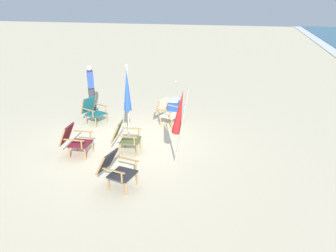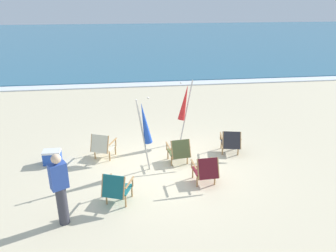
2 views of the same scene
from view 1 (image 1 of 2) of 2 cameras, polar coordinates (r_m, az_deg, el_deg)
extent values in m
plane|color=beige|center=(9.11, -7.64, -3.29)|extent=(80.00, 80.00, 0.00)
cube|color=maroon|center=(8.64, -15.04, -2.99)|extent=(0.55, 0.51, 0.04)
cube|color=maroon|center=(8.70, -17.25, -1.36)|extent=(0.51, 0.27, 0.49)
cylinder|color=#AD7F4C|center=(8.82, -13.04, -3.43)|extent=(0.04, 0.04, 0.32)
cylinder|color=#AD7F4C|center=(8.43, -14.25, -4.75)|extent=(0.04, 0.04, 0.32)
cylinder|color=#AD7F4C|center=(8.99, -15.58, -3.19)|extent=(0.04, 0.04, 0.32)
cylinder|color=#AD7F4C|center=(8.61, -16.88, -4.46)|extent=(0.04, 0.04, 0.32)
cube|color=#AD7F4C|center=(8.80, -14.55, -0.93)|extent=(0.07, 0.53, 0.02)
cylinder|color=#AD7F4C|center=(8.76, -13.36, -1.68)|extent=(0.04, 0.04, 0.22)
cube|color=#AD7F4C|center=(8.33, -16.09, -2.38)|extent=(0.07, 0.53, 0.02)
cylinder|color=#AD7F4C|center=(8.30, -14.85, -3.18)|extent=(0.04, 0.04, 0.22)
cylinder|color=#AD7F4C|center=(8.90, -16.53, -0.73)|extent=(0.05, 0.25, 0.49)
cylinder|color=#AD7F4C|center=(8.49, -18.00, -2.02)|extent=(0.05, 0.25, 0.49)
cube|color=#28282D|center=(7.05, -7.95, -8.32)|extent=(0.60, 0.57, 0.04)
cube|color=#28282D|center=(7.12, -10.54, -6.05)|extent=(0.54, 0.37, 0.47)
cylinder|color=#AD7F4C|center=(7.20, -5.41, -8.98)|extent=(0.04, 0.04, 0.32)
cylinder|color=#AD7F4C|center=(6.86, -7.39, -10.76)|extent=(0.04, 0.04, 0.32)
cylinder|color=#AD7F4C|center=(7.40, -8.34, -8.20)|extent=(0.04, 0.04, 0.32)
cylinder|color=#AD7F4C|center=(7.07, -10.41, -9.88)|extent=(0.04, 0.04, 0.32)
cube|color=#AD7F4C|center=(7.16, -6.98, -5.76)|extent=(0.14, 0.52, 0.02)
cylinder|color=#AD7F4C|center=(7.12, -5.64, -6.85)|extent=(0.04, 0.04, 0.22)
cube|color=#AD7F4C|center=(6.75, -9.47, -7.72)|extent=(0.14, 0.52, 0.02)
cylinder|color=#AD7F4C|center=(6.71, -8.07, -8.90)|extent=(0.04, 0.04, 0.22)
cylinder|color=#AD7F4C|center=(7.31, -9.41, -5.23)|extent=(0.10, 0.29, 0.48)
cylinder|color=#AD7F4C|center=(6.94, -11.74, -6.92)|extent=(0.10, 0.29, 0.48)
cube|color=#515B33|center=(8.60, -6.56, -2.47)|extent=(0.57, 0.53, 0.04)
cube|color=#515B33|center=(8.59, -8.87, -0.90)|extent=(0.52, 0.30, 0.49)
cylinder|color=#AD7F4C|center=(8.83, -4.81, -2.88)|extent=(0.04, 0.04, 0.32)
cylinder|color=#AD7F4C|center=(8.41, -5.45, -4.20)|extent=(0.04, 0.04, 0.32)
cylinder|color=#AD7F4C|center=(8.92, -7.53, -2.72)|extent=(0.04, 0.04, 0.32)
cylinder|color=#AD7F4C|center=(8.51, -8.30, -4.01)|extent=(0.04, 0.04, 0.32)
cube|color=#AD7F4C|center=(8.77, -6.33, -0.41)|extent=(0.09, 0.53, 0.02)
cylinder|color=#AD7F4C|center=(8.77, -5.11, -1.14)|extent=(0.04, 0.04, 0.22)
cube|color=#AD7F4C|center=(8.27, -7.21, -1.86)|extent=(0.09, 0.53, 0.02)
cylinder|color=#AD7F4C|center=(8.27, -5.91, -2.63)|extent=(0.04, 0.04, 0.22)
cylinder|color=#AD7F4C|center=(8.82, -8.43, -0.26)|extent=(0.07, 0.25, 0.49)
cylinder|color=#AD7F4C|center=(8.36, -9.34, -1.56)|extent=(0.07, 0.25, 0.49)
cube|color=#196066|center=(10.67, -12.44, 2.04)|extent=(0.66, 0.63, 0.04)
cube|color=#196066|center=(10.82, -13.73, 3.59)|extent=(0.53, 0.36, 0.51)
cylinder|color=#AD7F4C|center=(10.73, -10.68, 1.38)|extent=(0.04, 0.04, 0.32)
cylinder|color=#AD7F4C|center=(10.43, -12.47, 0.63)|extent=(0.04, 0.04, 0.32)
cylinder|color=#AD7F4C|center=(11.03, -12.28, 1.81)|extent=(0.04, 0.04, 0.32)
cylinder|color=#AD7F4C|center=(10.73, -14.07, 1.10)|extent=(0.04, 0.04, 0.32)
cube|color=#AD7F4C|center=(10.80, -11.54, 3.58)|extent=(0.22, 0.51, 0.02)
cylinder|color=#AD7F4C|center=(10.70, -10.79, 2.85)|extent=(0.04, 0.04, 0.22)
cube|color=#AD7F4C|center=(10.44, -13.72, 2.76)|extent=(0.22, 0.51, 0.02)
cylinder|color=#AD7F4C|center=(10.34, -12.96, 2.00)|extent=(0.04, 0.04, 0.22)
cylinder|color=#AD7F4C|center=(10.98, -12.75, 3.94)|extent=(0.11, 0.20, 0.51)
cylinder|color=#AD7F4C|center=(10.66, -14.73, 3.22)|extent=(0.11, 0.20, 0.51)
cube|color=beige|center=(10.31, 0.42, 1.86)|extent=(0.66, 0.64, 0.04)
cube|color=beige|center=(10.41, -1.04, 3.49)|extent=(0.53, 0.37, 0.50)
cylinder|color=#AD7F4C|center=(10.43, 2.13, 1.16)|extent=(0.04, 0.04, 0.32)
cylinder|color=#AD7F4C|center=(10.07, 0.67, 0.39)|extent=(0.04, 0.04, 0.32)
cylinder|color=#AD7F4C|center=(10.66, 0.19, 1.63)|extent=(0.04, 0.04, 0.32)
cylinder|color=#AD7F4C|center=(10.30, -1.31, 0.90)|extent=(0.04, 0.04, 0.32)
cube|color=#AD7F4C|center=(10.47, 1.22, 3.44)|extent=(0.23, 0.50, 0.02)
cylinder|color=#AD7F4C|center=(10.40, 2.07, 2.68)|extent=(0.04, 0.04, 0.22)
cube|color=#AD7F4C|center=(10.03, -0.58, 2.62)|extent=(0.23, 0.50, 0.02)
cylinder|color=#AD7F4C|center=(9.96, 0.30, 1.82)|extent=(0.04, 0.04, 0.22)
cylinder|color=#AD7F4C|center=(10.60, -0.22, 3.84)|extent=(0.11, 0.20, 0.51)
cylinder|color=#AD7F4C|center=(10.21, -1.88, 3.12)|extent=(0.11, 0.20, 0.51)
cylinder|color=#B7B2A8|center=(7.51, 2.34, -0.30)|extent=(0.50, 0.43, 2.03)
cone|color=red|center=(7.47, 2.01, 2.47)|extent=(0.55, 0.51, 1.17)
sphere|color=#B7B2A8|center=(7.44, 1.39, 7.68)|extent=(0.06, 0.06, 0.06)
cylinder|color=#B7B2A8|center=(9.35, -7.01, 4.23)|extent=(0.36, 0.15, 2.08)
cone|color=blue|center=(9.19, -7.13, 6.28)|extent=(0.44, 0.32, 1.18)
sphere|color=#B7B2A8|center=(8.94, -7.38, 10.27)|extent=(0.06, 0.06, 0.06)
cylinder|color=#383842|center=(11.92, -13.08, 4.61)|extent=(0.22, 0.22, 0.86)
cube|color=#2D4CA5|center=(11.73, -13.37, 7.93)|extent=(0.39, 0.34, 0.56)
sphere|color=beige|center=(11.65, -13.54, 9.79)|extent=(0.20, 0.20, 0.20)
cube|color=blue|center=(11.78, 1.02, 3.66)|extent=(0.48, 0.34, 0.34)
cube|color=white|center=(11.72, 1.03, 4.59)|extent=(0.49, 0.35, 0.06)
camera|label=2|loc=(14.19, -41.30, 19.57)|focal=35.00mm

